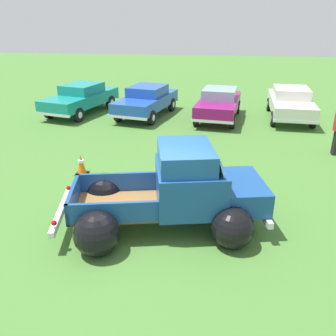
% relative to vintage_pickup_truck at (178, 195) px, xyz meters
% --- Properties ---
extents(ground_plane, '(80.00, 80.00, 0.00)m').
position_rel_vintage_pickup_truck_xyz_m(ground_plane, '(-0.38, -0.08, -0.76)').
color(ground_plane, '#477A33').
extents(vintage_pickup_truck, '(4.91, 3.47, 1.96)m').
position_rel_vintage_pickup_truck_xyz_m(vintage_pickup_truck, '(0.00, 0.00, 0.00)').
color(vintage_pickup_truck, black).
rests_on(vintage_pickup_truck, ground).
extents(show_car_0, '(2.90, 4.82, 1.43)m').
position_rel_vintage_pickup_truck_xyz_m(show_car_0, '(-5.88, 9.70, 0.03)').
color(show_car_0, black).
rests_on(show_car_0, ground).
extents(show_car_1, '(2.73, 4.59, 1.43)m').
position_rel_vintage_pickup_truck_xyz_m(show_car_1, '(-2.53, 9.57, 0.02)').
color(show_car_1, black).
rests_on(show_car_1, ground).
extents(show_car_2, '(2.29, 4.35, 1.43)m').
position_rel_vintage_pickup_truck_xyz_m(show_car_2, '(0.94, 9.38, 0.02)').
color(show_car_2, black).
rests_on(show_car_2, ground).
extents(show_car_3, '(2.15, 4.62, 1.43)m').
position_rel_vintage_pickup_truck_xyz_m(show_car_3, '(4.30, 9.98, 0.03)').
color(show_car_3, black).
rests_on(show_car_3, ground).
extents(lane_cone_0, '(0.36, 0.36, 0.63)m').
position_rel_vintage_pickup_truck_xyz_m(lane_cone_0, '(-3.23, 2.45, -0.45)').
color(lane_cone_0, black).
rests_on(lane_cone_0, ground).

